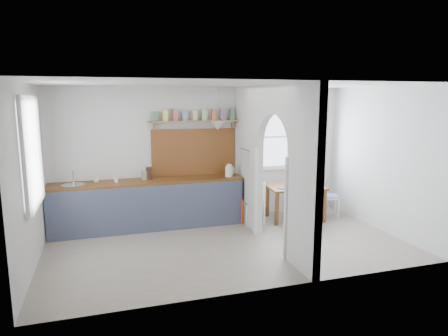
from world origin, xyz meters
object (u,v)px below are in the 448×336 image
object	(u,v)px
chair_left	(253,202)
vase	(293,180)
chair_right	(329,196)
kettle	(229,170)
dining_table	(295,203)

from	to	relation	value
chair_left	vase	world-z (taller)	vase
chair_right	vase	bearing A→B (deg)	99.71
kettle	dining_table	bearing A→B (deg)	4.76
dining_table	vase	xyz separation A→B (m)	(0.04, 0.18, 0.43)
dining_table	chair_left	xyz separation A→B (m)	(-0.89, 0.01, 0.08)
vase	kettle	bearing A→B (deg)	177.67
chair_right	dining_table	bearing A→B (deg)	113.19
vase	dining_table	bearing A→B (deg)	-102.60
dining_table	chair_left	bearing A→B (deg)	-174.61
chair_left	chair_right	bearing A→B (deg)	95.59
chair_right	vase	size ratio (longest dim) A/B	4.36
chair_right	kettle	size ratio (longest dim) A/B	3.45
chair_right	kettle	world-z (taller)	kettle
chair_right	vase	world-z (taller)	vase
chair_left	kettle	size ratio (longest dim) A/B	3.50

